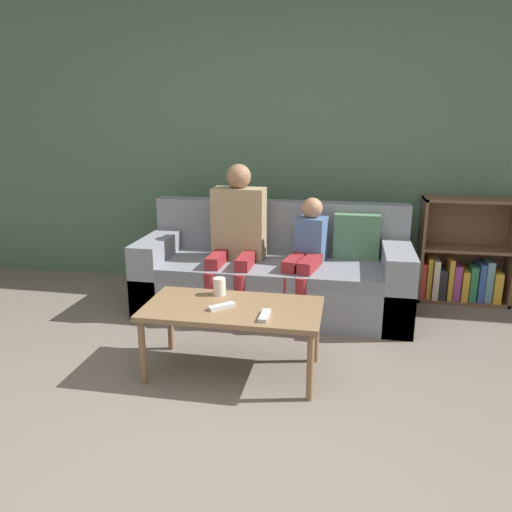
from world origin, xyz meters
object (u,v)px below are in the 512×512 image
(tv_remote_1, at_px, (265,316))
(tv_remote_0, at_px, (222,306))
(coffee_table, at_px, (233,313))
(bookshelf, at_px, (462,263))
(couch, at_px, (275,275))
(person_adult, at_px, (237,229))
(cup_near, at_px, (219,286))
(person_child, at_px, (306,253))

(tv_remote_1, bearing_deg, tv_remote_0, 161.08)
(coffee_table, bearing_deg, bookshelf, 44.55)
(couch, height_order, person_adult, person_adult)
(person_adult, height_order, tv_remote_1, person_adult)
(couch, bearing_deg, tv_remote_0, -97.30)
(couch, bearing_deg, cup_near, -103.35)
(person_child, height_order, cup_near, person_child)
(tv_remote_0, bearing_deg, coffee_table, 83.04)
(couch, xyz_separation_m, person_adult, (-0.30, -0.07, 0.39))
(person_adult, height_order, person_child, person_adult)
(cup_near, distance_m, tv_remote_0, 0.24)
(couch, distance_m, tv_remote_1, 1.26)
(couch, relative_size, cup_near, 19.40)
(bookshelf, distance_m, tv_remote_0, 2.35)
(couch, distance_m, person_child, 0.37)
(tv_remote_0, bearing_deg, person_child, 114.70)
(couch, xyz_separation_m, coffee_table, (-0.09, -1.11, 0.11))
(couch, bearing_deg, bookshelf, 17.62)
(couch, xyz_separation_m, cup_near, (-0.22, -0.93, 0.20))
(cup_near, bearing_deg, tv_remote_0, -71.97)
(cup_near, xyz_separation_m, tv_remote_1, (0.35, -0.32, -0.04))
(person_child, bearing_deg, cup_near, -109.55)
(person_adult, distance_m, person_child, 0.58)
(person_adult, bearing_deg, coffee_table, -77.33)
(coffee_table, relative_size, tv_remote_1, 6.20)
(coffee_table, xyz_separation_m, tv_remote_0, (-0.06, -0.04, 0.05))
(tv_remote_0, bearing_deg, couch, 128.94)
(cup_near, relative_size, tv_remote_0, 0.70)
(person_child, height_order, tv_remote_1, person_child)
(bookshelf, distance_m, cup_near, 2.26)
(bookshelf, height_order, coffee_table, bookshelf)
(person_child, bearing_deg, coffee_table, -98.28)
(bookshelf, height_order, tv_remote_0, bookshelf)
(person_child, xyz_separation_m, cup_near, (-0.48, -0.80, -0.03))
(coffee_table, height_order, tv_remote_0, tv_remote_0)
(bookshelf, xyz_separation_m, coffee_table, (-1.62, -1.60, 0.07))
(person_adult, xyz_separation_m, cup_near, (0.08, -0.86, -0.18))
(bookshelf, xyz_separation_m, tv_remote_1, (-1.40, -1.73, 0.12))
(cup_near, height_order, tv_remote_1, cup_near)
(couch, height_order, tv_remote_0, couch)
(coffee_table, xyz_separation_m, person_child, (0.35, 0.98, 0.13))
(person_adult, bearing_deg, tv_remote_0, -80.61)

